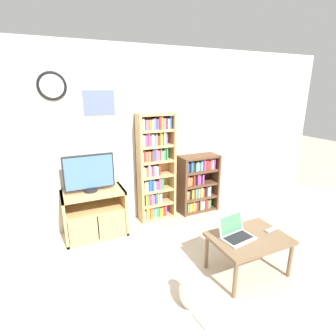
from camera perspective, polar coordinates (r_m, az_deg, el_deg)
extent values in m
plane|color=#BCAD93|center=(3.00, 8.62, -25.23)|extent=(18.00, 18.00, 0.00)
cube|color=beige|center=(4.02, -5.55, 6.73)|extent=(6.88, 0.06, 2.60)
torus|color=black|center=(3.70, -23.96, 16.02)|extent=(0.35, 0.04, 0.35)
cylinder|color=white|center=(3.70, -23.96, 16.02)|extent=(0.29, 0.02, 0.29)
cube|color=silver|center=(3.77, -14.81, 13.58)|extent=(0.46, 0.01, 0.36)
cube|color=slate|center=(3.77, -14.79, 13.58)|extent=(0.42, 0.02, 0.33)
cube|color=tan|center=(3.84, -21.63, -10.24)|extent=(0.04, 0.48, 0.66)
cube|color=tan|center=(3.93, -9.86, -8.58)|extent=(0.04, 0.48, 0.66)
cube|color=tan|center=(3.74, -16.04, -5.15)|extent=(0.83, 0.48, 0.04)
cube|color=tan|center=(4.01, -15.30, -13.45)|extent=(0.83, 0.48, 0.04)
cube|color=tan|center=(3.84, -15.74, -8.56)|extent=(0.76, 0.44, 0.04)
cube|color=tan|center=(3.70, -17.91, -12.92)|extent=(0.37, 0.02, 0.36)
cube|color=tan|center=(3.74, -12.00, -12.04)|extent=(0.37, 0.02, 0.36)
cylinder|color=black|center=(3.74, -16.49, -4.59)|extent=(0.18, 0.18, 0.04)
cube|color=black|center=(3.65, -16.83, -0.83)|extent=(0.66, 0.05, 0.47)
cube|color=#4770A8|center=(3.63, -16.76, -0.95)|extent=(0.63, 0.01, 0.44)
cube|color=tan|center=(3.93, -6.17, -0.53)|extent=(0.04, 0.25, 1.67)
cube|color=tan|center=(4.12, 0.87, 0.39)|extent=(0.04, 0.25, 1.67)
cube|color=tan|center=(4.12, -3.18, 0.38)|extent=(0.57, 0.02, 1.67)
cube|color=tan|center=(4.33, -2.42, -10.45)|extent=(0.50, 0.22, 0.04)
cube|color=tan|center=(4.22, -2.46, -7.64)|extent=(0.50, 0.22, 0.04)
cube|color=tan|center=(4.13, -2.50, -4.70)|extent=(0.50, 0.22, 0.04)
cube|color=tan|center=(4.05, -2.55, -1.63)|extent=(0.50, 0.22, 0.04)
cube|color=tan|center=(3.98, -2.59, 1.55)|extent=(0.50, 0.22, 0.04)
cube|color=tan|center=(3.93, -2.63, 4.83)|extent=(0.50, 0.22, 0.04)
cube|color=tan|center=(3.89, -2.68, 8.19)|extent=(0.50, 0.22, 0.04)
cube|color=tan|center=(3.86, -2.73, 11.61)|extent=(0.50, 0.22, 0.04)
cube|color=#759EB7|center=(4.22, -5.37, -9.86)|extent=(0.03, 0.18, 0.14)
cube|color=gold|center=(4.22, -4.79, -9.52)|extent=(0.04, 0.20, 0.19)
cube|color=red|center=(4.24, -4.36, -9.62)|extent=(0.02, 0.19, 0.15)
cube|color=orange|center=(4.25, -3.96, -9.36)|extent=(0.04, 0.16, 0.18)
cube|color=#5B9389|center=(4.26, -3.51, -9.32)|extent=(0.02, 0.17, 0.17)
cube|color=#5B9389|center=(4.28, -3.05, -9.32)|extent=(0.04, 0.17, 0.16)
cube|color=#388947|center=(4.29, -2.53, -9.07)|extent=(0.03, 0.16, 0.18)
cube|color=gold|center=(4.30, -2.01, -9.29)|extent=(0.04, 0.19, 0.14)
cube|color=gold|center=(4.32, -1.61, -9.11)|extent=(0.02, 0.16, 0.15)
cube|color=red|center=(4.33, -1.20, -9.00)|extent=(0.03, 0.17, 0.16)
cube|color=#9E4293|center=(4.34, -0.83, -8.88)|extent=(0.02, 0.17, 0.16)
cube|color=#232328|center=(4.12, -5.46, -6.66)|extent=(0.04, 0.17, 0.19)
cube|color=gold|center=(4.13, -4.97, -6.60)|extent=(0.03, 0.17, 0.19)
cube|color=#388947|center=(4.14, -4.58, -6.62)|extent=(0.02, 0.18, 0.17)
cube|color=#9E4293|center=(4.14, -4.31, -6.54)|extent=(0.02, 0.18, 0.18)
cube|color=#B75B70|center=(4.15, -3.88, -6.49)|extent=(0.04, 0.19, 0.18)
cube|color=#B75B70|center=(4.17, -3.42, -6.55)|extent=(0.03, 0.17, 0.15)
cube|color=#2856A8|center=(4.18, -2.92, -6.30)|extent=(0.04, 0.18, 0.18)
cube|color=gold|center=(4.19, -2.45, -6.19)|extent=(0.03, 0.16, 0.18)
cube|color=#759EB7|center=(4.21, -1.95, -6.20)|extent=(0.04, 0.17, 0.17)
cube|color=#93704C|center=(4.04, -5.53, -3.94)|extent=(0.04, 0.18, 0.14)
cube|color=white|center=(4.05, -5.07, -3.76)|extent=(0.03, 0.16, 0.16)
cube|color=#759EB7|center=(4.06, -4.71, -3.69)|extent=(0.02, 0.16, 0.16)
cube|color=#2856A8|center=(4.06, -4.23, -3.49)|extent=(0.04, 0.18, 0.18)
cube|color=#2856A8|center=(4.07, -3.65, -3.48)|extent=(0.04, 0.19, 0.17)
cube|color=white|center=(4.10, -3.18, -3.59)|extent=(0.03, 0.16, 0.14)
cube|color=#9E4293|center=(4.11, -2.67, -3.51)|extent=(0.04, 0.17, 0.14)
cube|color=#B75B70|center=(4.11, -2.14, -3.18)|extent=(0.04, 0.18, 0.18)
cube|color=#388947|center=(4.13, -1.63, -3.09)|extent=(0.03, 0.19, 0.18)
cube|color=white|center=(3.96, -5.63, -0.70)|extent=(0.04, 0.17, 0.15)
cube|color=orange|center=(3.97, -5.16, -0.75)|extent=(0.03, 0.17, 0.14)
cube|color=#9E4293|center=(3.98, -4.83, -0.63)|extent=(0.02, 0.15, 0.15)
cube|color=white|center=(3.98, -4.40, -0.33)|extent=(0.03, 0.17, 0.18)
cube|color=#93704C|center=(4.00, -3.98, -0.49)|extent=(0.02, 0.18, 0.15)
cube|color=#9E4293|center=(4.00, -3.60, -0.42)|extent=(0.03, 0.20, 0.16)
cube|color=white|center=(4.01, -3.11, -0.40)|extent=(0.04, 0.20, 0.15)
cube|color=#5B9389|center=(4.03, -2.65, -0.34)|extent=(0.03, 0.18, 0.15)
cube|color=red|center=(4.04, -2.27, -0.08)|extent=(0.02, 0.18, 0.18)
cube|color=white|center=(3.89, -5.85, 2.46)|extent=(0.02, 0.18, 0.14)
cube|color=red|center=(3.90, -5.44, 2.71)|extent=(0.04, 0.16, 0.17)
cube|color=#93704C|center=(3.92, -4.96, 2.65)|extent=(0.03, 0.16, 0.15)
cube|color=#93704C|center=(3.93, -4.44, 2.72)|extent=(0.04, 0.17, 0.16)
cube|color=red|center=(3.94, -3.89, 2.74)|extent=(0.03, 0.18, 0.15)
cube|color=#2856A8|center=(3.94, -3.41, 3.01)|extent=(0.04, 0.18, 0.18)
cube|color=#B75B70|center=(3.96, -2.89, 3.07)|extent=(0.03, 0.18, 0.18)
cube|color=#B75B70|center=(3.98, -2.40, 2.97)|extent=(0.04, 0.16, 0.16)
cube|color=#93704C|center=(3.99, -1.89, 3.15)|extent=(0.02, 0.16, 0.18)
cube|color=#5B9389|center=(4.01, -1.48, 2.96)|extent=(0.04, 0.16, 0.14)
cube|color=#388947|center=(4.02, -1.04, 3.33)|extent=(0.03, 0.16, 0.19)
cube|color=#388947|center=(4.02, -0.63, 3.30)|extent=(0.02, 0.18, 0.18)
cube|color=#759EB7|center=(3.84, -5.82, 6.04)|extent=(0.04, 0.19, 0.17)
cube|color=#93704C|center=(3.86, -5.34, 6.07)|extent=(0.02, 0.17, 0.17)
cube|color=#9E4293|center=(3.86, -4.92, 6.20)|extent=(0.03, 0.17, 0.18)
cube|color=#B75B70|center=(3.87, -4.49, 6.25)|extent=(0.02, 0.20, 0.18)
cube|color=#9E4293|center=(3.88, -4.14, 6.02)|extent=(0.02, 0.19, 0.15)
cube|color=white|center=(3.90, -3.70, 6.23)|extent=(0.04, 0.16, 0.17)
cube|color=#93704C|center=(3.91, -3.23, 6.09)|extent=(0.02, 0.17, 0.14)
cube|color=#5B9389|center=(3.91, -2.92, 6.35)|extent=(0.02, 0.18, 0.18)
cube|color=red|center=(3.93, -2.43, 6.16)|extent=(0.04, 0.17, 0.14)
cube|color=gold|center=(3.94, -1.94, 6.52)|extent=(0.03, 0.17, 0.19)
cube|color=gold|center=(3.95, -1.65, 6.40)|extent=(0.02, 0.17, 0.17)
cube|color=#759EB7|center=(3.95, -1.18, 6.58)|extent=(0.04, 0.20, 0.19)
cube|color=#9E4293|center=(3.98, -0.75, 6.36)|extent=(0.03, 0.16, 0.15)
cube|color=#93704C|center=(3.80, -6.05, 9.33)|extent=(0.02, 0.19, 0.15)
cube|color=white|center=(3.81, -5.76, 9.46)|extent=(0.02, 0.18, 0.16)
cube|color=#B75B70|center=(3.82, -5.47, 9.38)|extent=(0.02, 0.16, 0.15)
cube|color=#B75B70|center=(3.83, -4.94, 9.40)|extent=(0.04, 0.18, 0.15)
cube|color=orange|center=(3.84, -4.32, 9.40)|extent=(0.03, 0.19, 0.14)
cube|color=#759EB7|center=(3.85, -3.80, 9.49)|extent=(0.03, 0.19, 0.15)
cube|color=#B75B70|center=(3.86, -3.39, 9.60)|extent=(0.03, 0.18, 0.16)
cube|color=#2856A8|center=(3.88, -3.00, 9.69)|extent=(0.03, 0.15, 0.17)
cube|color=#B75B70|center=(3.89, -2.60, 9.56)|extent=(0.02, 0.16, 0.15)
cube|color=red|center=(3.90, -2.13, 9.85)|extent=(0.04, 0.18, 0.18)
cube|color=gold|center=(3.91, -1.70, 9.90)|extent=(0.02, 0.18, 0.19)
cube|color=#B75B70|center=(3.92, -1.19, 9.72)|extent=(0.04, 0.19, 0.16)
cube|color=#232328|center=(3.94, -0.72, 9.81)|extent=(0.02, 0.19, 0.17)
cube|color=white|center=(3.96, -0.34, 9.69)|extent=(0.04, 0.17, 0.15)
cube|color=#2856A8|center=(3.97, 0.14, 10.01)|extent=(0.02, 0.17, 0.19)
cube|color=brown|center=(4.27, 3.02, -4.00)|extent=(0.04, 0.32, 0.96)
cube|color=brown|center=(4.58, 9.97, -2.79)|extent=(0.04, 0.32, 0.96)
cube|color=brown|center=(4.54, 5.65, -2.79)|extent=(0.66, 0.02, 0.96)
cube|color=brown|center=(4.60, 6.42, -8.80)|extent=(0.59, 0.28, 0.04)
cube|color=brown|center=(4.50, 6.52, -6.15)|extent=(0.59, 0.28, 0.04)
cube|color=brown|center=(4.42, 6.62, -3.38)|extent=(0.59, 0.28, 0.04)
cube|color=brown|center=(4.34, 6.72, -0.51)|extent=(0.59, 0.28, 0.04)
cube|color=brown|center=(4.28, 6.83, 2.45)|extent=(0.59, 0.28, 0.04)
cube|color=orange|center=(4.45, 3.33, -8.28)|extent=(0.04, 0.21, 0.15)
cube|color=#5B9389|center=(4.46, 3.78, -8.06)|extent=(0.02, 0.23, 0.18)
cube|color=gold|center=(4.48, 4.13, -8.25)|extent=(0.03, 0.24, 0.14)
cube|color=gold|center=(4.49, 4.51, -8.02)|extent=(0.04, 0.21, 0.16)
cube|color=gold|center=(4.50, 4.97, -7.85)|extent=(0.02, 0.24, 0.18)
cube|color=#B75B70|center=(4.53, 5.35, -7.90)|extent=(0.04, 0.22, 0.15)
cube|color=red|center=(4.55, 5.85, -7.57)|extent=(0.04, 0.20, 0.18)
cube|color=#388947|center=(4.56, 6.29, -7.77)|extent=(0.02, 0.25, 0.14)
cube|color=white|center=(4.57, 6.53, -7.47)|extent=(0.03, 0.23, 0.18)
cube|color=white|center=(4.59, 6.87, -7.64)|extent=(0.03, 0.23, 0.14)
cube|color=white|center=(4.61, 7.20, -7.34)|extent=(0.03, 0.21, 0.18)
cube|color=red|center=(4.62, 7.70, -7.33)|extent=(0.04, 0.25, 0.17)
cube|color=#93704C|center=(4.65, 8.11, -7.40)|extent=(0.03, 0.24, 0.14)
cube|color=#388947|center=(4.67, 8.47, -7.15)|extent=(0.03, 0.22, 0.16)
cube|color=orange|center=(4.35, 3.45, -5.59)|extent=(0.04, 0.25, 0.15)
cube|color=#93704C|center=(4.38, 3.88, -5.52)|extent=(0.03, 0.21, 0.14)
cube|color=#232328|center=(4.40, 4.27, -5.38)|extent=(0.03, 0.20, 0.15)
cube|color=gold|center=(4.40, 4.69, -5.26)|extent=(0.02, 0.24, 0.16)
cube|color=#93704C|center=(4.41, 4.98, -5.22)|extent=(0.03, 0.23, 0.16)
cube|color=#5B9389|center=(4.42, 5.39, -5.10)|extent=(0.03, 0.26, 0.17)
cube|color=#2856A8|center=(4.44, 5.71, -4.98)|extent=(0.03, 0.24, 0.18)
cube|color=gold|center=(4.45, 6.07, -5.02)|extent=(0.03, 0.25, 0.16)
cube|color=#5B9389|center=(4.46, 6.46, -4.82)|extent=(0.02, 0.26, 0.19)
cube|color=gold|center=(4.48, 6.74, -4.90)|extent=(0.03, 0.25, 0.16)
cube|color=#9E4293|center=(4.51, 6.97, -4.85)|extent=(0.02, 0.21, 0.15)
cube|color=red|center=(4.52, 7.28, -4.88)|extent=(0.03, 0.21, 0.14)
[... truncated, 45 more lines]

